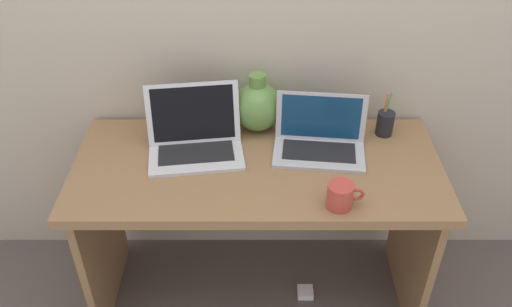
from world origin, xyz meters
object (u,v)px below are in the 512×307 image
object	(u,v)px
power_brick	(304,292)
laptop_right	(318,136)
green_vase	(256,106)
coffee_mug	(339,195)
pen_cup	(383,123)
laptop_left	(193,135)

from	to	relation	value
power_brick	laptop_right	bearing A→B (deg)	79.96
green_vase	coffee_mug	xyz separation A→B (m)	(0.28, -0.48, -0.06)
laptop_right	pen_cup	xyz separation A→B (m)	(0.27, 0.10, -0.00)
laptop_right	coffee_mug	distance (m)	0.33
laptop_left	laptop_right	xyz separation A→B (m)	(0.48, 0.00, -0.01)
pen_cup	laptop_left	bearing A→B (deg)	-172.43
laptop_right	coffee_mug	xyz separation A→B (m)	(0.04, -0.33, -0.01)
laptop_left	green_vase	bearing A→B (deg)	31.09
pen_cup	green_vase	bearing A→B (deg)	174.95
laptop_left	coffee_mug	distance (m)	0.62
green_vase	coffee_mug	bearing A→B (deg)	-59.64
laptop_right	green_vase	bearing A→B (deg)	148.95
laptop_left	power_brick	size ratio (longest dim) A/B	5.51
pen_cup	coffee_mug	bearing A→B (deg)	-118.37
coffee_mug	laptop_right	bearing A→B (deg)	96.69
laptop_left	power_brick	bearing A→B (deg)	-14.14
green_vase	laptop_right	bearing A→B (deg)	-31.05
coffee_mug	pen_cup	bearing A→B (deg)	61.63
laptop_left	laptop_right	world-z (taller)	laptop_left
laptop_left	coffee_mug	world-z (taller)	laptop_left
laptop_right	pen_cup	distance (m)	0.29
laptop_left	pen_cup	bearing A→B (deg)	7.57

